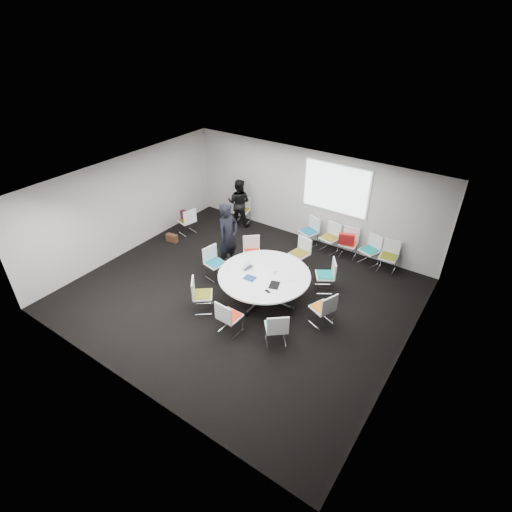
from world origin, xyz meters
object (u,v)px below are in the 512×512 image
Objects in this scene: chair_person_back at (242,215)px; person_back at (239,203)px; chair_ring_a at (322,314)px; person_main at (228,236)px; chair_ring_d at (252,258)px; chair_back_d at (369,256)px; chair_back_b at (329,243)px; brown_bag at (172,238)px; chair_ring_h at (276,333)px; chair_back_e at (387,262)px; chair_ring_e at (215,268)px; chair_back_c at (348,249)px; maroon_bag at (186,216)px; conference_table at (264,281)px; chair_spare_left at (188,226)px; chair_ring_b at (325,281)px; chair_back_a at (309,237)px; chair_ring_g at (230,322)px; chair_ring_f at (203,301)px; laptop at (249,269)px; chair_ring_c at (299,259)px; cup at (275,272)px.

person_back is at bearing 78.07° from chair_person_back.
chair_ring_a is 3.35m from person_main.
chair_person_back is (-1.79, 1.97, 0.00)m from chair_ring_d.
chair_back_d is (2.61, 1.95, 0.00)m from chair_ring_d.
chair_back_b is 4.78m from brown_bag.
chair_back_e is (1.02, 4.07, 0.00)m from chair_ring_h.
chair_back_c is (2.50, 2.95, 0.00)m from chair_ring_e.
chair_back_c is 5.04m from maroon_bag.
person_back reaches higher than brown_bag.
conference_table is 1.49m from chair_ring_d.
chair_back_c is at bearing -58.37° from chair_spare_left.
chair_back_a is (-1.41, 1.77, 0.00)m from chair_ring_b.
chair_ring_g is 2.44× the size of brown_bag.
brown_bag is at bearing 40.76° from chair_back_d.
chair_back_e is at bearing 105.07° from chair_ring_f.
conference_table is 2.54× the size of chair_spare_left.
laptop is (-0.47, 1.41, 0.47)m from chair_ring_g.
chair_ring_a and chair_ring_e have the same top height.
chair_ring_d and chair_back_a have the same top height.
chair_back_e and chair_person_back have the same top height.
chair_ring_f is (-2.04, -2.36, 0.00)m from chair_ring_b.
person_main is at bearing 43.77° from chair_ring_c.
cup is (3.05, -2.64, -0.02)m from person_back.
conference_table is at bearing 120.58° from chair_person_back.
person_back is at bearing 20.44° from chair_back_d.
chair_ring_a is 2.33m from chair_ring_c.
maroon_bag is (-3.86, 1.40, 0.08)m from conference_table.
chair_ring_a and chair_spare_left have the same top height.
chair_ring_e and chair_person_back have the same top height.
chair_back_a is 3.83m from chair_spare_left.
chair_back_b is (1.92, 2.92, 0.00)m from chair_ring_e.
person_main is (-1.65, -1.04, 0.67)m from chair_ring_c.
person_main is (-2.69, -0.50, 0.67)m from chair_ring_b.
chair_ring_e and chair_back_e have the same top height.
chair_ring_h is 2.44× the size of brown_bag.
maroon_bag is at bearing 86.50° from brown_bag.
maroon_bag is 1.11× the size of brown_bag.
chair_back_b reaches higher than brown_bag.
brown_bag is at bearing 39.90° from chair_back_b.
chair_ring_c and chair_back_b have the same top height.
chair_spare_left is at bearing 76.54° from person_main.
person_main is at bearing 81.30° from chair_back_a.
chair_ring_f is 1.00× the size of chair_ring_h.
person_back reaches higher than chair_ring_a.
person_main reaches higher than chair_ring_b.
chair_ring_c is 1.00× the size of chair_spare_left.
chair_ring_g is (-1.04, -2.61, 0.00)m from chair_ring_b.
cup is (0.53, -2.78, 0.50)m from chair_back_a.
chair_ring_c is 2.44× the size of brown_bag.
chair_ring_d reaches higher than cup.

